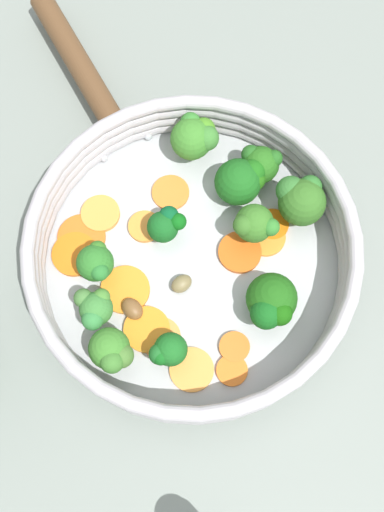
# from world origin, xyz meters

# --- Properties ---
(ground_plane) EXTENTS (4.00, 4.00, 0.00)m
(ground_plane) POSITION_xyz_m (0.00, 0.00, 0.00)
(ground_plane) COLOR gray
(skillet) EXTENTS (0.30, 0.30, 0.01)m
(skillet) POSITION_xyz_m (0.00, 0.00, 0.01)
(skillet) COLOR #B2B5B7
(skillet) RESTS_ON ground_plane
(skillet_rim_wall) EXTENTS (0.31, 0.31, 0.05)m
(skillet_rim_wall) POSITION_xyz_m (0.00, 0.00, 0.04)
(skillet_rim_wall) COLOR #B4AFB4
(skillet_rim_wall) RESTS_ON skillet
(skillet_handle) EXTENTS (0.20, 0.04, 0.03)m
(skillet_handle) POSITION_xyz_m (0.24, 0.02, 0.02)
(skillet_handle) COLOR brown
(skillet_handle) RESTS_ON skillet
(skillet_rivet_left) EXTENTS (0.01, 0.01, 0.01)m
(skillet_rivet_left) POSITION_xyz_m (0.14, -0.02, 0.02)
(skillet_rivet_left) COLOR #B1B7BC
(skillet_rivet_left) RESTS_ON skillet
(skillet_rivet_right) EXTENTS (0.01, 0.01, 0.01)m
(skillet_rivet_right) POSITION_xyz_m (0.14, 0.04, 0.02)
(skillet_rivet_right) COLOR #B3B1B5
(skillet_rivet_right) RESTS_ON skillet
(carrot_slice_0) EXTENTS (0.05, 0.05, 0.01)m
(carrot_slice_0) POSITION_xyz_m (-0.01, -0.05, 0.01)
(carrot_slice_0) COLOR #DD5C18
(carrot_slice_0) RESTS_ON skillet
(carrot_slice_1) EXTENTS (0.04, 0.04, 0.00)m
(carrot_slice_1) POSITION_xyz_m (-0.00, -0.09, 0.01)
(carrot_slice_1) COLOR orange
(carrot_slice_1) RESTS_ON skillet
(carrot_slice_2) EXTENTS (0.04, 0.04, 0.00)m
(carrot_slice_2) POSITION_xyz_m (0.05, 0.03, 0.01)
(carrot_slice_2) COLOR orange
(carrot_slice_2) RESTS_ON skillet
(carrot_slice_3) EXTENTS (0.04, 0.04, 0.00)m
(carrot_slice_3) POSITION_xyz_m (0.07, -0.01, 0.01)
(carrot_slice_3) COLOR orange
(carrot_slice_3) RESTS_ON skillet
(carrot_slice_4) EXTENTS (0.03, 0.03, 0.00)m
(carrot_slice_4) POSITION_xyz_m (-0.09, -0.00, 0.01)
(carrot_slice_4) COLOR orange
(carrot_slice_4) RESTS_ON skillet
(carrot_slice_5) EXTENTS (0.04, 0.04, 0.01)m
(carrot_slice_5) POSITION_xyz_m (-0.04, 0.07, 0.01)
(carrot_slice_5) COLOR orange
(carrot_slice_5) RESTS_ON skillet
(carrot_slice_6) EXTENTS (0.06, 0.06, 0.00)m
(carrot_slice_6) POSITION_xyz_m (0.07, 0.09, 0.01)
(carrot_slice_6) COLOR orange
(carrot_slice_6) RESTS_ON skillet
(carrot_slice_7) EXTENTS (0.06, 0.06, 0.00)m
(carrot_slice_7) POSITION_xyz_m (-0.00, 0.07, 0.01)
(carrot_slice_7) COLOR orange
(carrot_slice_7) RESTS_ON skillet
(carrot_slice_8) EXTENTS (0.06, 0.06, 0.00)m
(carrot_slice_8) POSITION_xyz_m (-0.10, 0.04, 0.01)
(carrot_slice_8) COLOR #F99841
(carrot_slice_8) RESTS_ON skillet
(carrot_slice_9) EXTENTS (0.06, 0.06, 0.00)m
(carrot_slice_9) POSITION_xyz_m (0.05, 0.10, 0.01)
(carrot_slice_9) COLOR orange
(carrot_slice_9) RESTS_ON skillet
(carrot_slice_10) EXTENTS (0.05, 0.05, 0.01)m
(carrot_slice_10) POSITION_xyz_m (0.08, 0.06, 0.01)
(carrot_slice_10) COLOR #F9963E
(carrot_slice_10) RESTS_ON skillet
(carrot_slice_11) EXTENTS (0.05, 0.05, 0.00)m
(carrot_slice_11) POSITION_xyz_m (-0.01, -0.08, 0.01)
(carrot_slice_11) COLOR orange
(carrot_slice_11) RESTS_ON skillet
(carrot_slice_12) EXTENTS (0.04, 0.04, 0.00)m
(carrot_slice_12) POSITION_xyz_m (-0.11, 0.01, 0.01)
(carrot_slice_12) COLOR orange
(carrot_slice_12) RESTS_ON skillet
(carrot_slice_13) EXTENTS (0.05, 0.05, 0.00)m
(carrot_slice_13) POSITION_xyz_m (-0.06, 0.06, 0.01)
(carrot_slice_13) COLOR #F39141
(carrot_slice_13) RESTS_ON skillet
(broccoli_floret_0) EXTENTS (0.05, 0.05, 0.05)m
(broccoli_floret_0) POSITION_xyz_m (-0.07, -0.04, 0.04)
(broccoli_floret_0) COLOR #669454
(broccoli_floret_0) RESTS_ON skillet
(broccoli_floret_1) EXTENTS (0.03, 0.03, 0.04)m
(broccoli_floret_1) POSITION_xyz_m (0.04, 0.01, 0.04)
(broccoli_floret_1) COLOR #86A56D
(broccoli_floret_1) RESTS_ON skillet
(broccoli_floret_2) EXTENTS (0.04, 0.03, 0.05)m
(broccoli_floret_2) POSITION_xyz_m (0.03, 0.08, 0.04)
(broccoli_floret_2) COLOR #85B16F
(broccoli_floret_2) RESTS_ON skillet
(broccoli_floret_3) EXTENTS (0.04, 0.03, 0.04)m
(broccoli_floret_3) POSITION_xyz_m (-0.01, 0.10, 0.04)
(broccoli_floret_3) COLOR #86AD5D
(broccoli_floret_3) RESTS_ON skillet
(broccoli_floret_4) EXTENTS (0.04, 0.04, 0.05)m
(broccoli_floret_4) POSITION_xyz_m (-0.05, 0.10, 0.04)
(broccoli_floret_4) COLOR #5C8951
(broccoli_floret_4) RESTS_ON skillet
(broccoli_floret_5) EXTENTS (0.04, 0.05, 0.05)m
(broccoli_floret_5) POSITION_xyz_m (0.11, -0.05, 0.04)
(broccoli_floret_5) COLOR #74A25E
(broccoli_floret_5) RESTS_ON skillet
(broccoli_floret_6) EXTENTS (0.04, 0.04, 0.05)m
(broccoli_floret_6) POSITION_xyz_m (-0.00, -0.06, 0.04)
(broccoli_floret_6) COLOR #638C45
(broccoli_floret_6) RESTS_ON skillet
(broccoli_floret_7) EXTENTS (0.05, 0.05, 0.05)m
(broccoli_floret_7) POSITION_xyz_m (0.00, -0.12, 0.04)
(broccoli_floret_7) COLOR #74A553
(broccoli_floret_7) RESTS_ON skillet
(broccoli_floret_8) EXTENTS (0.04, 0.04, 0.04)m
(broccoli_floret_8) POSITION_xyz_m (0.06, -0.10, 0.04)
(broccoli_floret_8) COLOR #74A65E
(broccoli_floret_8) RESTS_ON skillet
(broccoli_floret_9) EXTENTS (0.05, 0.05, 0.05)m
(broccoli_floret_9) POSITION_xyz_m (0.05, -0.07, 0.04)
(broccoli_floret_9) COLOR olive
(broccoli_floret_9) RESTS_ON skillet
(broccoli_floret_10) EXTENTS (0.03, 0.04, 0.04)m
(broccoli_floret_10) POSITION_xyz_m (-0.07, 0.06, 0.04)
(broccoli_floret_10) COLOR #7CA35D
(broccoli_floret_10) RESTS_ON skillet
(mushroom_piece_0) EXTENTS (0.03, 0.02, 0.01)m
(mushroom_piece_0) POSITION_xyz_m (-0.02, 0.07, 0.02)
(mushroom_piece_0) COLOR brown
(mushroom_piece_0) RESTS_ON skillet
(mushroom_piece_1) EXTENTS (0.02, 0.02, 0.01)m
(mushroom_piece_1) POSITION_xyz_m (-0.02, 0.02, 0.02)
(mushroom_piece_1) COLOR olive
(mushroom_piece_1) RESTS_ON skillet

